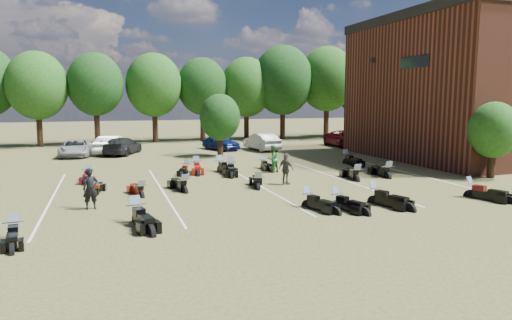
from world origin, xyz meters
name	(u,v)px	position (x,y,z in m)	size (l,w,h in m)	color
ground	(336,192)	(0.00, 0.00, 0.00)	(160.00, 160.00, 0.00)	brown
car_1	(112,145)	(-10.11, 19.96, 0.76)	(1.61, 4.61, 1.52)	silver
car_2	(75,148)	(-12.89, 19.05, 0.66)	(2.20, 4.78, 1.33)	#92959A
car_3	(122,146)	(-9.31, 19.19, 0.71)	(1.98, 4.86, 1.41)	black
car_4	(221,142)	(-0.85, 19.99, 0.70)	(1.65, 4.11, 1.40)	#0B1753
car_5	(262,142)	(2.55, 18.59, 0.76)	(1.61, 4.61, 1.52)	silver
car_6	(346,139)	(11.12, 18.92, 0.77)	(2.56, 5.55, 1.54)	#50040E
car_7	(383,137)	(15.17, 18.80, 0.79)	(2.22, 5.46, 1.58)	#3B3B41
person_black	(90,189)	(-11.23, 0.13, 0.85)	(0.62, 0.41, 1.70)	black
person_green	(273,159)	(-0.84, 6.67, 0.85)	(0.83, 0.65, 1.71)	#2A7031
person_grey	(286,169)	(-1.55, 2.69, 0.83)	(0.98, 0.41, 1.67)	#534C47
motorcycle_0	(14,239)	(-13.49, -3.44, 0.00)	(0.66, 2.07, 1.15)	black
motorcycle_1	(136,223)	(-9.60, -2.64, 0.00)	(0.79, 2.48, 1.38)	black
motorcycle_2	(308,207)	(-2.61, -2.36, 0.00)	(0.69, 2.16, 1.21)	black
motorcycle_3	(374,203)	(0.45, -2.63, 0.00)	(0.77, 2.43, 1.35)	black
motorcycle_4	(336,208)	(-1.51, -2.82, 0.00)	(0.69, 2.15, 1.20)	black
motorcycle_5	(471,197)	(5.40, -2.92, 0.00)	(0.76, 2.37, 1.32)	black
motorcycle_7	(142,197)	(-9.09, 1.81, 0.00)	(0.65, 2.04, 1.14)	maroon
motorcycle_8	(96,196)	(-11.12, 2.79, 0.00)	(0.64, 2.00, 1.11)	black
motorcycle_9	(185,193)	(-7.02, 2.26, 0.00)	(0.74, 2.31, 1.29)	black
motorcycle_10	(258,189)	(-3.38, 1.90, 0.00)	(0.72, 2.25, 1.26)	black
motorcycle_11	(356,181)	(2.54, 2.43, 0.00)	(0.76, 2.38, 1.33)	black
motorcycle_13	(387,178)	(4.70, 2.66, 0.00)	(0.79, 2.47, 1.38)	black
motorcycle_14	(88,180)	(-11.59, 7.50, 0.00)	(0.68, 2.14, 1.19)	#4A0A13
motorcycle_15	(196,171)	(-5.23, 8.62, 0.00)	(0.76, 2.38, 1.32)	#9C0E0B
motorcycle_16	(220,171)	(-3.80, 8.17, 0.00)	(0.80, 2.50, 1.39)	black
motorcycle_17	(186,173)	(-5.93, 8.26, 0.00)	(0.65, 2.04, 1.14)	black
motorcycle_18	(231,173)	(-3.35, 7.27, 0.00)	(0.79, 2.48, 1.38)	black
motorcycle_19	(263,168)	(-0.82, 8.60, 0.00)	(0.66, 2.06, 1.15)	black
motorcycle_20	(346,164)	(5.41, 8.68, 0.00)	(0.80, 2.50, 1.39)	black
tree_line	(198,82)	(-1.00, 29.00, 6.31)	(56.00, 6.00, 9.79)	black
young_tree_near_building	(494,130)	(10.50, 1.00, 2.75)	(2.80, 2.80, 4.16)	black
young_tree_midfield	(220,117)	(-2.00, 15.50, 3.09)	(3.20, 3.20, 4.70)	black
parking_lines	(258,185)	(-3.00, 3.00, 0.01)	(20.10, 14.00, 0.01)	silver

